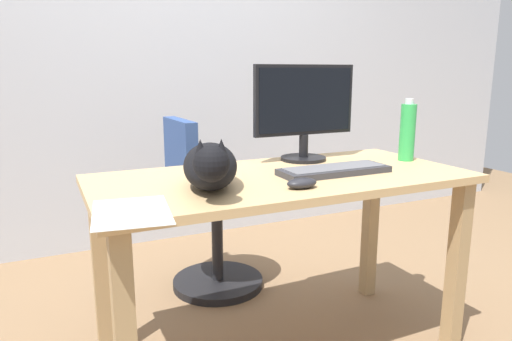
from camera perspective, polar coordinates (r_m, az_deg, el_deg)
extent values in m
cube|color=silver|center=(3.18, -10.23, 14.75)|extent=(6.00, 0.04, 2.60)
cube|color=tan|center=(1.79, 3.28, -0.99)|extent=(1.43, 0.67, 0.03)
cube|color=tan|center=(2.10, 23.28, -10.82)|extent=(0.06, 0.06, 0.72)
cube|color=tan|center=(1.98, -18.35, -11.83)|extent=(0.06, 0.06, 0.72)
cube|color=tan|center=(2.47, 13.73, -6.72)|extent=(0.06, 0.06, 0.72)
cylinder|color=black|center=(2.61, -4.65, -13.40)|extent=(0.48, 0.48, 0.04)
cylinder|color=black|center=(2.53, -4.73, -9.20)|extent=(0.06, 0.06, 0.45)
cylinder|color=navy|center=(2.45, -4.83, -3.62)|extent=(0.44, 0.44, 0.06)
cube|color=navy|center=(2.33, -9.17, 1.28)|extent=(0.07, 0.35, 0.40)
cylinder|color=black|center=(2.08, 5.79, 1.48)|extent=(0.20, 0.20, 0.01)
cylinder|color=black|center=(2.07, 5.82, 3.04)|extent=(0.04, 0.04, 0.10)
cube|color=black|center=(2.05, 5.94, 8.56)|extent=(0.48, 0.03, 0.30)
cube|color=black|center=(2.04, 6.16, 8.53)|extent=(0.45, 0.01, 0.27)
cube|color=#333338|center=(1.83, 9.51, 0.00)|extent=(0.44, 0.15, 0.02)
cube|color=slate|center=(1.82, 9.53, 0.43)|extent=(0.40, 0.12, 0.00)
ellipsoid|color=black|center=(1.58, -5.61, 0.58)|extent=(0.28, 0.40, 0.15)
sphere|color=black|center=(1.36, -5.48, 0.86)|extent=(0.11, 0.11, 0.11)
cone|color=black|center=(1.36, -4.25, 2.94)|extent=(0.04, 0.04, 0.04)
cone|color=black|center=(1.36, -6.80, 2.88)|extent=(0.04, 0.04, 0.04)
cylinder|color=black|center=(1.85, -4.49, 0.54)|extent=(0.06, 0.18, 0.03)
ellipsoid|color=#232328|center=(1.58, 5.61, -1.54)|extent=(0.11, 0.06, 0.04)
cube|color=white|center=(1.36, -14.96, -4.90)|extent=(0.25, 0.32, 0.00)
cylinder|color=green|center=(2.15, 17.98, 4.42)|extent=(0.07, 0.07, 0.25)
cylinder|color=silver|center=(2.14, 18.22, 8.02)|extent=(0.04, 0.04, 0.02)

